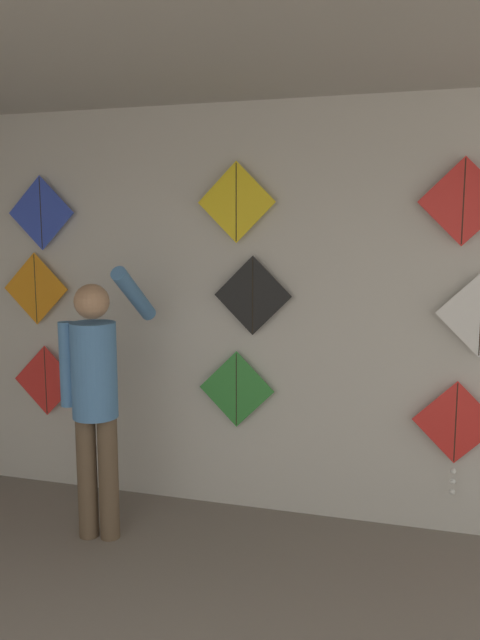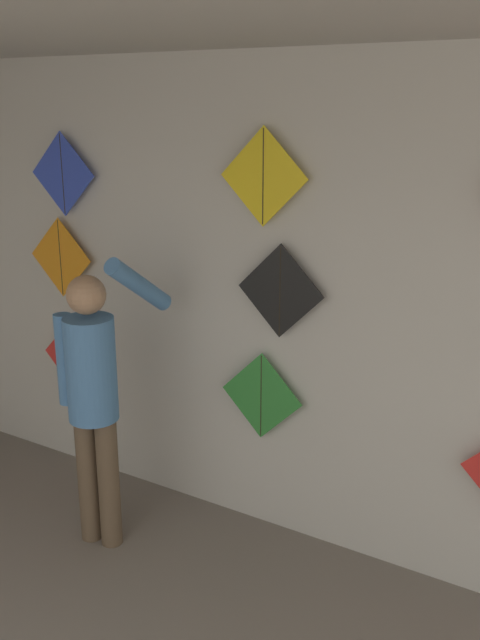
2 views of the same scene
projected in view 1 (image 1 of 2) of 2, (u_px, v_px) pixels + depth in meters
name	position (u px, v px, depth m)	size (l,w,h in m)	color
back_panel	(240.00, 312.00, 4.31)	(5.88, 0.06, 2.80)	beige
shopkeeper	(96.00, 388.00, 3.90)	(0.44, 0.63, 1.75)	brown
kite_0	(46.00, 381.00, 4.71)	(0.54, 0.01, 0.54)	red
kite_1	(236.00, 389.00, 4.30)	(0.54, 0.01, 0.54)	#338C38
kite_2	(455.00, 429.00, 3.93)	(0.54, 0.04, 0.74)	red
kite_3	(36.00, 289.00, 4.63)	(0.54, 0.01, 0.54)	orange
kite_4	(253.00, 296.00, 4.18)	(0.54, 0.01, 0.54)	black
kite_6	(41.00, 213.00, 4.52)	(0.54, 0.01, 0.54)	blue
kite_7	(236.00, 202.00, 4.12)	(0.54, 0.01, 0.54)	yellow
kite_8	(464.00, 202.00, 3.73)	(0.54, 0.01, 0.54)	red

